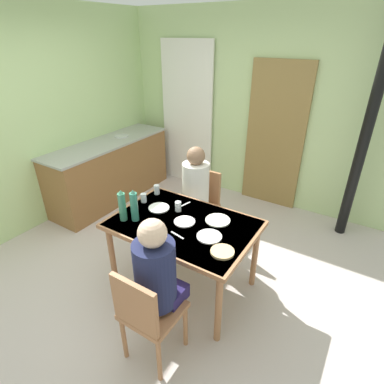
{
  "coord_description": "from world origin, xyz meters",
  "views": [
    {
      "loc": [
        1.67,
        -1.83,
        2.29
      ],
      "look_at": [
        0.36,
        0.24,
        1.0
      ],
      "focal_mm": 28.53,
      "sensor_mm": 36.0,
      "label": 1
    }
  ],
  "objects_px": {
    "dining_table": "(183,230)",
    "water_bottle_green_far": "(134,206)",
    "kitchen_counter": "(111,170)",
    "chair_near_diner": "(147,313)",
    "person_near_diner": "(156,271)",
    "water_bottle_green_near": "(122,206)",
    "chair_far_diner": "(201,202)",
    "person_far_diner": "(195,185)"
  },
  "relations": [
    {
      "from": "chair_far_diner",
      "to": "water_bottle_green_far",
      "type": "bearing_deg",
      "value": 83.29
    },
    {
      "from": "chair_far_diner",
      "to": "water_bottle_green_far",
      "type": "relative_size",
      "value": 2.78
    },
    {
      "from": "kitchen_counter",
      "to": "water_bottle_green_near",
      "type": "bearing_deg",
      "value": -39.69
    },
    {
      "from": "water_bottle_green_far",
      "to": "water_bottle_green_near",
      "type": "bearing_deg",
      "value": -149.93
    },
    {
      "from": "chair_near_diner",
      "to": "water_bottle_green_far",
      "type": "height_order",
      "value": "water_bottle_green_far"
    },
    {
      "from": "dining_table",
      "to": "person_far_diner",
      "type": "height_order",
      "value": "person_far_diner"
    },
    {
      "from": "dining_table",
      "to": "kitchen_counter",
      "type": "bearing_deg",
      "value": 153.68
    },
    {
      "from": "chair_near_diner",
      "to": "person_near_diner",
      "type": "distance_m",
      "value": 0.31
    },
    {
      "from": "water_bottle_green_near",
      "to": "dining_table",
      "type": "bearing_deg",
      "value": 26.71
    },
    {
      "from": "chair_far_diner",
      "to": "person_near_diner",
      "type": "distance_m",
      "value": 1.57
    },
    {
      "from": "kitchen_counter",
      "to": "person_far_diner",
      "type": "bearing_deg",
      "value": -10.43
    },
    {
      "from": "dining_table",
      "to": "water_bottle_green_far",
      "type": "xyz_separation_m",
      "value": [
        -0.4,
        -0.19,
        0.23
      ]
    },
    {
      "from": "person_near_diner",
      "to": "dining_table",
      "type": "bearing_deg",
      "value": 107.97
    },
    {
      "from": "dining_table",
      "to": "water_bottle_green_near",
      "type": "distance_m",
      "value": 0.6
    },
    {
      "from": "person_near_diner",
      "to": "person_far_diner",
      "type": "bearing_deg",
      "value": 110.62
    },
    {
      "from": "chair_far_diner",
      "to": "person_far_diner",
      "type": "height_order",
      "value": "person_far_diner"
    },
    {
      "from": "chair_far_diner",
      "to": "water_bottle_green_near",
      "type": "height_order",
      "value": "water_bottle_green_near"
    },
    {
      "from": "chair_near_diner",
      "to": "water_bottle_green_near",
      "type": "relative_size",
      "value": 2.83
    },
    {
      "from": "chair_far_diner",
      "to": "person_far_diner",
      "type": "distance_m",
      "value": 0.31
    },
    {
      "from": "person_far_diner",
      "to": "water_bottle_green_far",
      "type": "xyz_separation_m",
      "value": [
        -0.12,
        -0.86,
        0.11
      ]
    },
    {
      "from": "chair_far_diner",
      "to": "water_bottle_green_far",
      "type": "xyz_separation_m",
      "value": [
        -0.12,
        -0.99,
        0.4
      ]
    },
    {
      "from": "kitchen_counter",
      "to": "dining_table",
      "type": "relative_size",
      "value": 1.53
    },
    {
      "from": "person_near_diner",
      "to": "chair_far_diner",
      "type": "bearing_deg",
      "value": 108.84
    },
    {
      "from": "water_bottle_green_near",
      "to": "person_near_diner",
      "type": "bearing_deg",
      "value": -30.25
    },
    {
      "from": "kitchen_counter",
      "to": "person_near_diner",
      "type": "height_order",
      "value": "person_near_diner"
    },
    {
      "from": "kitchen_counter",
      "to": "person_near_diner",
      "type": "relative_size",
      "value": 2.58
    },
    {
      "from": "person_near_diner",
      "to": "person_far_diner",
      "type": "height_order",
      "value": "same"
    },
    {
      "from": "chair_near_diner",
      "to": "person_near_diner",
      "type": "xyz_separation_m",
      "value": [
        -0.0,
        0.14,
        0.28
      ]
    },
    {
      "from": "dining_table",
      "to": "person_near_diner",
      "type": "bearing_deg",
      "value": -72.03
    },
    {
      "from": "water_bottle_green_near",
      "to": "chair_far_diner",
      "type": "bearing_deg",
      "value": 78.63
    },
    {
      "from": "dining_table",
      "to": "chair_far_diner",
      "type": "distance_m",
      "value": 0.87
    },
    {
      "from": "kitchen_counter",
      "to": "water_bottle_green_far",
      "type": "xyz_separation_m",
      "value": [
        1.57,
        -1.17,
        0.45
      ]
    },
    {
      "from": "chair_near_diner",
      "to": "water_bottle_green_far",
      "type": "bearing_deg",
      "value": 135.52
    },
    {
      "from": "kitchen_counter",
      "to": "chair_far_diner",
      "type": "bearing_deg",
      "value": -5.89
    },
    {
      "from": "kitchen_counter",
      "to": "chair_near_diner",
      "type": "height_order",
      "value": "kitchen_counter"
    },
    {
      "from": "dining_table",
      "to": "chair_near_diner",
      "type": "distance_m",
      "value": 0.85
    },
    {
      "from": "dining_table",
      "to": "water_bottle_green_far",
      "type": "distance_m",
      "value": 0.5
    },
    {
      "from": "chair_near_diner",
      "to": "person_near_diner",
      "type": "bearing_deg",
      "value": 90.0
    },
    {
      "from": "kitchen_counter",
      "to": "person_far_diner",
      "type": "relative_size",
      "value": 2.58
    },
    {
      "from": "person_near_diner",
      "to": "water_bottle_green_far",
      "type": "height_order",
      "value": "person_near_diner"
    },
    {
      "from": "person_near_diner",
      "to": "person_far_diner",
      "type": "relative_size",
      "value": 1.0
    },
    {
      "from": "person_near_diner",
      "to": "person_far_diner",
      "type": "distance_m",
      "value": 1.42
    }
  ]
}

